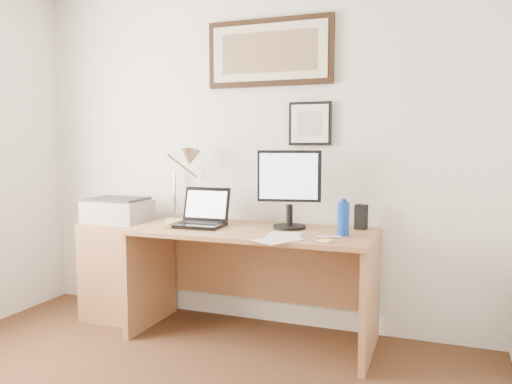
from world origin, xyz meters
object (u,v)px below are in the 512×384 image
at_px(water_bottle, 343,219).
at_px(desk, 256,261).
at_px(book, 165,224).
at_px(laptop, 201,217).
at_px(side_cabinet, 122,270).
at_px(printer, 118,210).
at_px(lcd_monitor, 289,185).

bearing_deg(water_bottle, desk, 170.86).
bearing_deg(book, laptop, 14.48).
distance_m(water_bottle, laptop, 0.98).
xyz_separation_m(water_bottle, book, (-1.23, -0.05, -0.09)).
distance_m(book, laptop, 0.26).
xyz_separation_m(side_cabinet, printer, (-0.03, 0.02, 0.45)).
bearing_deg(laptop, lcd_monitor, 10.08).
bearing_deg(desk, laptop, -167.55).
relative_size(desk, lcd_monitor, 3.08).
height_order(side_cabinet, desk, desk).
bearing_deg(side_cabinet, laptop, -3.87).
height_order(side_cabinet, water_bottle, water_bottle).
distance_m(side_cabinet, water_bottle, 1.75).
xyz_separation_m(lcd_monitor, printer, (-1.32, -0.04, -0.22)).
relative_size(lcd_monitor, printer, 1.18).
bearing_deg(side_cabinet, lcd_monitor, 2.61).
distance_m(side_cabinet, book, 0.61).
height_order(water_bottle, desk, water_bottle).
bearing_deg(side_cabinet, printer, 152.63).
xyz_separation_m(book, printer, (-0.48, 0.13, 0.06)).
distance_m(lcd_monitor, printer, 1.34).
relative_size(water_bottle, printer, 0.47).
bearing_deg(book, water_bottle, 2.29).
height_order(laptop, printer, laptop).
distance_m(desk, lcd_monitor, 0.57).
xyz_separation_m(desk, printer, (-1.10, -0.02, 0.30)).
distance_m(laptop, printer, 0.73).
bearing_deg(lcd_monitor, printer, -178.11).
height_order(lcd_monitor, printer, lcd_monitor).
xyz_separation_m(book, lcd_monitor, (0.85, 0.17, 0.28)).
bearing_deg(desk, lcd_monitor, 6.03).
bearing_deg(side_cabinet, book, -14.07).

